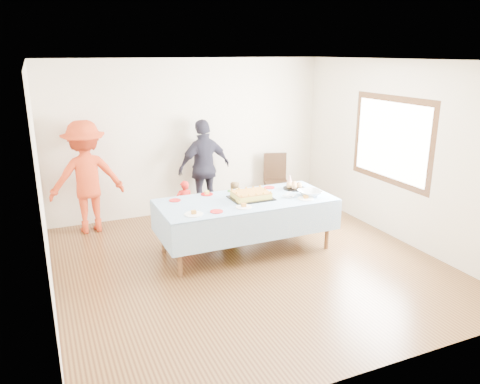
{
  "coord_description": "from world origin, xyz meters",
  "views": [
    {
      "loc": [
        -2.46,
        -5.34,
        2.8
      ],
      "look_at": [
        0.0,
        0.3,
        0.95
      ],
      "focal_mm": 35.0,
      "sensor_mm": 36.0,
      "label": 1
    }
  ],
  "objects_px": {
    "party_table": "(246,203)",
    "dining_chair": "(276,177)",
    "adult_left": "(87,177)",
    "birthday_cake": "(251,195)"
  },
  "relations": [
    {
      "from": "birthday_cake",
      "to": "adult_left",
      "type": "height_order",
      "value": "adult_left"
    },
    {
      "from": "birthday_cake",
      "to": "dining_chair",
      "type": "height_order",
      "value": "dining_chair"
    },
    {
      "from": "party_table",
      "to": "dining_chair",
      "type": "bearing_deg",
      "value": 50.75
    },
    {
      "from": "dining_chair",
      "to": "birthday_cake",
      "type": "bearing_deg",
      "value": -111.53
    },
    {
      "from": "adult_left",
      "to": "dining_chair",
      "type": "bearing_deg",
      "value": 176.09
    },
    {
      "from": "party_table",
      "to": "adult_left",
      "type": "xyz_separation_m",
      "value": [
        -1.98,
        1.73,
        0.17
      ]
    },
    {
      "from": "party_table",
      "to": "dining_chair",
      "type": "height_order",
      "value": "dining_chair"
    },
    {
      "from": "party_table",
      "to": "dining_chair",
      "type": "xyz_separation_m",
      "value": [
        1.38,
        1.68,
        -0.18
      ]
    },
    {
      "from": "party_table",
      "to": "dining_chair",
      "type": "distance_m",
      "value": 2.18
    },
    {
      "from": "birthday_cake",
      "to": "party_table",
      "type": "bearing_deg",
      "value": -174.3
    }
  ]
}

